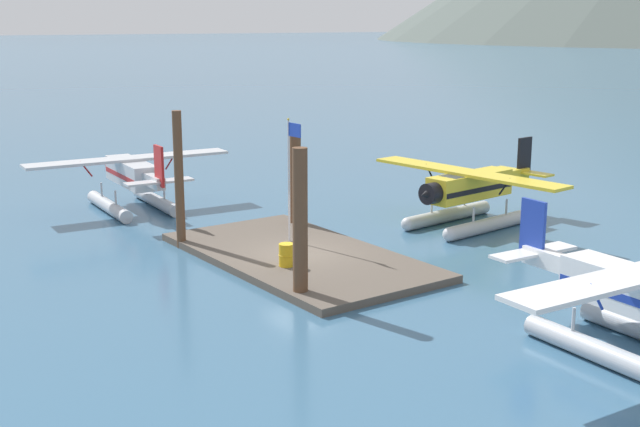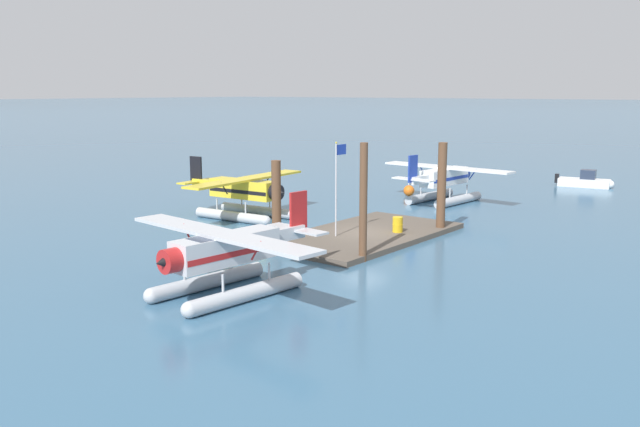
{
  "view_description": "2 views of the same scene",
  "coord_description": "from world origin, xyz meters",
  "px_view_note": "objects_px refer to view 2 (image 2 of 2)",
  "views": [
    {
      "loc": [
        26.54,
        -17.91,
        9.38
      ],
      "look_at": [
        -0.87,
        1.66,
        1.53
      ],
      "focal_mm": 46.24,
      "sensor_mm": 36.0,
      "label": 1
    },
    {
      "loc": [
        -30.91,
        -21.35,
        8.29
      ],
      "look_at": [
        -1.85,
        1.74,
        1.47
      ],
      "focal_mm": 37.76,
      "sensor_mm": 36.0,
      "label": 2
    }
  ],
  "objects_px": {
    "flagpole": "(338,177)",
    "boat_white_open_se": "(586,181)",
    "seaplane_yellow_bow_centre": "(244,194)",
    "seaplane_silver_port_aft": "(226,258)",
    "mooring_buoy": "(409,191)",
    "fuel_drum": "(398,225)",
    "seaplane_white_stbd_fwd": "(444,181)"
  },
  "relations": [
    {
      "from": "flagpole",
      "to": "boat_white_open_se",
      "type": "bearing_deg",
      "value": -7.65
    },
    {
      "from": "seaplane_silver_port_aft",
      "to": "mooring_buoy",
      "type": "bearing_deg",
      "value": 15.91
    },
    {
      "from": "flagpole",
      "to": "fuel_drum",
      "type": "height_order",
      "value": "flagpole"
    },
    {
      "from": "seaplane_yellow_bow_centre",
      "to": "seaplane_white_stbd_fwd",
      "type": "xyz_separation_m",
      "value": [
        13.81,
        -7.27,
        0.0
      ]
    },
    {
      "from": "boat_white_open_se",
      "to": "seaplane_yellow_bow_centre",
      "type": "bearing_deg",
      "value": 155.77
    },
    {
      "from": "fuel_drum",
      "to": "boat_white_open_se",
      "type": "xyz_separation_m",
      "value": [
        27.58,
        -1.96,
        -0.25
      ]
    },
    {
      "from": "flagpole",
      "to": "fuel_drum",
      "type": "bearing_deg",
      "value": -36.36
    },
    {
      "from": "fuel_drum",
      "to": "seaplane_silver_port_aft",
      "type": "relative_size",
      "value": 0.08
    },
    {
      "from": "mooring_buoy",
      "to": "seaplane_silver_port_aft",
      "type": "height_order",
      "value": "seaplane_silver_port_aft"
    },
    {
      "from": "seaplane_white_stbd_fwd",
      "to": "boat_white_open_se",
      "type": "height_order",
      "value": "seaplane_white_stbd_fwd"
    },
    {
      "from": "mooring_buoy",
      "to": "seaplane_silver_port_aft",
      "type": "relative_size",
      "value": 0.08
    },
    {
      "from": "seaplane_silver_port_aft",
      "to": "boat_white_open_se",
      "type": "distance_m",
      "value": 41.4
    },
    {
      "from": "mooring_buoy",
      "to": "boat_white_open_se",
      "type": "relative_size",
      "value": 0.18
    },
    {
      "from": "seaplane_silver_port_aft",
      "to": "seaplane_white_stbd_fwd",
      "type": "bearing_deg",
      "value": 8.92
    },
    {
      "from": "flagpole",
      "to": "mooring_buoy",
      "type": "height_order",
      "value": "flagpole"
    },
    {
      "from": "seaplane_yellow_bow_centre",
      "to": "seaplane_silver_port_aft",
      "type": "distance_m",
      "value": 16.91
    },
    {
      "from": "fuel_drum",
      "to": "boat_white_open_se",
      "type": "relative_size",
      "value": 0.18
    },
    {
      "from": "mooring_buoy",
      "to": "fuel_drum",
      "type": "bearing_deg",
      "value": -151.34
    },
    {
      "from": "flagpole",
      "to": "fuel_drum",
      "type": "distance_m",
      "value": 4.6
    },
    {
      "from": "boat_white_open_se",
      "to": "seaplane_white_stbd_fwd",
      "type": "bearing_deg",
      "value": 159.2
    },
    {
      "from": "fuel_drum",
      "to": "seaplane_yellow_bow_centre",
      "type": "xyz_separation_m",
      "value": [
        -1.28,
        11.02,
        0.84
      ]
    },
    {
      "from": "flagpole",
      "to": "seaplane_white_stbd_fwd",
      "type": "xyz_separation_m",
      "value": [
        15.43,
        1.62,
        -2.03
      ]
    },
    {
      "from": "fuel_drum",
      "to": "seaplane_yellow_bow_centre",
      "type": "relative_size",
      "value": 0.08
    },
    {
      "from": "seaplane_yellow_bow_centre",
      "to": "boat_white_open_se",
      "type": "height_order",
      "value": "seaplane_yellow_bow_centre"
    },
    {
      "from": "mooring_buoy",
      "to": "seaplane_white_stbd_fwd",
      "type": "distance_m",
      "value": 3.99
    },
    {
      "from": "flagpole",
      "to": "boat_white_open_se",
      "type": "height_order",
      "value": "flagpole"
    },
    {
      "from": "mooring_buoy",
      "to": "seaplane_silver_port_aft",
      "type": "distance_m",
      "value": 28.47
    },
    {
      "from": "seaplane_yellow_bow_centre",
      "to": "seaplane_white_stbd_fwd",
      "type": "bearing_deg",
      "value": -27.76
    },
    {
      "from": "fuel_drum",
      "to": "seaplane_yellow_bow_centre",
      "type": "bearing_deg",
      "value": 96.61
    },
    {
      "from": "seaplane_white_stbd_fwd",
      "to": "boat_white_open_se",
      "type": "xyz_separation_m",
      "value": [
        15.05,
        -5.72,
        -1.09
      ]
    },
    {
      "from": "fuel_drum",
      "to": "seaplane_white_stbd_fwd",
      "type": "relative_size",
      "value": 0.08
    },
    {
      "from": "flagpole",
      "to": "fuel_drum",
      "type": "relative_size",
      "value": 5.94
    }
  ]
}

